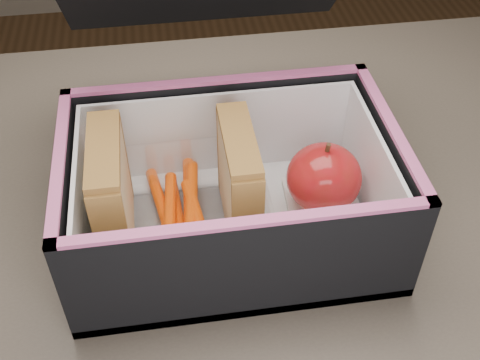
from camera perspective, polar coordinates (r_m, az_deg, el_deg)
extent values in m
cube|color=brown|center=(0.64, -2.14, -6.12)|extent=(1.20, 0.80, 0.03)
cube|color=#382D26|center=(1.29, 21.18, -2.08)|extent=(0.05, 0.05, 0.72)
cube|color=tan|center=(0.58, -12.89, -1.61)|extent=(0.01, 0.10, 0.11)
cube|color=#D96971|center=(0.58, -11.96, -1.83)|extent=(0.01, 0.10, 0.10)
cube|color=tan|center=(0.58, -11.14, -1.43)|extent=(0.01, 0.10, 0.11)
cube|color=brown|center=(0.54, -12.89, 2.82)|extent=(0.03, 0.11, 0.01)
cube|color=tan|center=(0.58, -0.93, -0.48)|extent=(0.01, 0.10, 0.11)
cube|color=#D96971|center=(0.58, -0.08, -0.69)|extent=(0.01, 0.10, 0.10)
cube|color=tan|center=(0.58, 0.77, -0.30)|extent=(0.01, 0.10, 0.11)
cube|color=brown|center=(0.54, -0.09, 3.92)|extent=(0.03, 0.10, 0.01)
cylinder|color=#DE400E|center=(0.63, -7.55, -2.10)|extent=(0.03, 0.10, 0.01)
cylinder|color=#DE400E|center=(0.62, -4.85, -1.20)|extent=(0.02, 0.10, 0.01)
cylinder|color=#DE400E|center=(0.59, -4.10, -3.45)|extent=(0.02, 0.10, 0.01)
cylinder|color=#DE400E|center=(0.63, -6.10, -2.56)|extent=(0.02, 0.10, 0.01)
cylinder|color=#DE400E|center=(0.61, -6.63, -2.71)|extent=(0.02, 0.10, 0.01)
cylinder|color=#DE400E|center=(0.60, -4.61, -1.61)|extent=(0.02, 0.10, 0.01)
cylinder|color=#DE400E|center=(0.61, -6.94, -4.27)|extent=(0.03, 0.10, 0.01)
cube|color=white|center=(0.64, 7.80, -2.20)|extent=(0.08, 0.08, 0.01)
ellipsoid|color=maroon|center=(0.61, 7.96, 0.19)|extent=(0.09, 0.09, 0.07)
cylinder|color=#412917|center=(0.58, 8.32, 2.99)|extent=(0.01, 0.01, 0.01)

